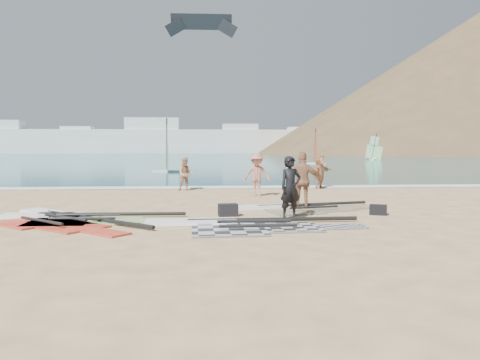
{
  "coord_description": "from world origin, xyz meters",
  "views": [
    {
      "loc": [
        -1.78,
        -12.26,
        2.15
      ],
      "look_at": [
        -0.6,
        4.0,
        1.0
      ],
      "focal_mm": 35.0,
      "sensor_mm": 36.0,
      "label": 1
    }
  ],
  "objects": [
    {
      "name": "rig_red",
      "position": [
        -6.08,
        1.57,
        0.05
      ],
      "size": [
        4.85,
        4.95,
        0.2
      ],
      "rotation": [
        0.0,
        0.0,
        -0.7
      ],
      "color": "red",
      "rests_on": "ground"
    },
    {
      "name": "beachgoer_left",
      "position": [
        -2.79,
        10.99,
        0.81
      ],
      "size": [
        0.87,
        0.72,
        1.63
      ],
      "primitive_type": "imported",
      "rotation": [
        0.0,
        0.0,
        0.14
      ],
      "color": "tan",
      "rests_on": "ground"
    },
    {
      "name": "ground",
      "position": [
        0.0,
        0.0,
        0.0
      ],
      "size": [
        300.0,
        300.0,
        0.0
      ],
      "primitive_type": "plane",
      "color": "tan",
      "rests_on": "ground"
    },
    {
      "name": "surf_line",
      "position": [
        0.0,
        12.3,
        0.0
      ],
      "size": [
        300.0,
        1.2,
        0.04
      ],
      "primitive_type": "cube",
      "color": "white",
      "rests_on": "ground"
    },
    {
      "name": "gear_bag_near",
      "position": [
        -1.11,
        2.22,
        0.19
      ],
      "size": [
        0.63,
        0.49,
        0.38
      ],
      "primitive_type": "cube",
      "rotation": [
        0.0,
        0.0,
        0.1
      ],
      "color": "black",
      "rests_on": "ground"
    },
    {
      "name": "windsurfer_right",
      "position": [
        25.91,
        63.2,
        1.29
      ],
      "size": [
        2.43,
        2.37,
        4.43
      ],
      "rotation": [
        0.0,
        0.0,
        0.94
      ],
      "color": "white",
      "rests_on": "ground"
    },
    {
      "name": "kitesurf_kite",
      "position": [
        -2.26,
        44.23,
        16.69
      ],
      "size": [
        8.62,
        1.02,
        2.67
      ],
      "rotation": [
        0.0,
        0.0,
        -0.01
      ],
      "color": "black",
      "rests_on": "ground"
    },
    {
      "name": "rig_grey",
      "position": [
        -0.97,
        0.24,
        0.05
      ],
      "size": [
        6.03,
        2.39,
        0.2
      ],
      "rotation": [
        0.0,
        0.0,
        0.04
      ],
      "color": "#262628",
      "rests_on": "ground"
    },
    {
      "name": "rig_green",
      "position": [
        -5.69,
        1.75,
        0.05
      ],
      "size": [
        5.54,
        2.22,
        0.2
      ],
      "rotation": [
        0.0,
        0.0,
        -0.02
      ],
      "color": "#69B416",
      "rests_on": "ground"
    },
    {
      "name": "gear_bag_far",
      "position": [
        3.68,
        2.14,
        0.16
      ],
      "size": [
        0.63,
        0.55,
        0.32
      ],
      "primitive_type": "cube",
      "rotation": [
        0.0,
        0.0,
        -0.4
      ],
      "color": "black",
      "rests_on": "ground"
    },
    {
      "name": "person_wetsuit",
      "position": [
        0.74,
        1.51,
        0.94
      ],
      "size": [
        0.8,
        0.66,
        1.88
      ],
      "primitive_type": "imported",
      "rotation": [
        0.0,
        0.0,
        0.35
      ],
      "color": "black",
      "rests_on": "ground"
    },
    {
      "name": "beachgoer_right",
      "position": [
        4.11,
        11.5,
        0.88
      ],
      "size": [
        1.48,
        1.57,
        1.76
      ],
      "primitive_type": "imported",
      "rotation": [
        0.0,
        0.0,
        0.84
      ],
      "color": "tan",
      "rests_on": "ground"
    },
    {
      "name": "far_town",
      "position": [
        -15.72,
        150.0,
        4.49
      ],
      "size": [
        160.0,
        8.0,
        12.0
      ],
      "color": "white",
      "rests_on": "ground"
    },
    {
      "name": "sea",
      "position": [
        0.0,
        132.0,
        0.0
      ],
      "size": [
        300.0,
        240.0,
        0.06
      ],
      "primitive_type": "cube",
      "color": "#0C4954",
      "rests_on": "ground"
    },
    {
      "name": "beachgoer_mid",
      "position": [
        0.42,
        7.95,
        0.95
      ],
      "size": [
        1.29,
        0.82,
        1.9
      ],
      "primitive_type": "imported",
      "rotation": [
        0.0,
        0.0,
        -0.1
      ],
      "color": "#B06A5D",
      "rests_on": "ground"
    },
    {
      "name": "windsurfer_centre",
      "position": [
        11.93,
        45.86,
        1.31
      ],
      "size": [
        2.52,
        3.03,
        4.52
      ],
      "rotation": [
        0.0,
        0.0,
        -0.07
      ],
      "color": "white",
      "rests_on": "ground"
    },
    {
      "name": "beachgoer_back",
      "position": [
        1.53,
        3.5,
        0.99
      ],
      "size": [
        1.25,
        0.85,
        1.98
      ],
      "primitive_type": "imported",
      "rotation": [
        0.0,
        0.0,
        2.79
      ],
      "color": "#9C6847",
      "rests_on": "ground"
    },
    {
      "name": "rig_orange",
      "position": [
        1.2,
        3.52,
        0.05
      ],
      "size": [
        5.35,
        2.72,
        0.2
      ],
      "rotation": [
        0.0,
        0.0,
        0.23
      ],
      "color": "orange",
      "rests_on": "ground"
    },
    {
      "name": "windsurfer_left",
      "position": [
        -5.07,
        27.47,
        1.33
      ],
      "size": [
        2.6,
        3.08,
        4.62
      ],
      "rotation": [
        0.0,
        0.0,
        0.13
      ],
      "color": "white",
      "rests_on": "ground"
    }
  ]
}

